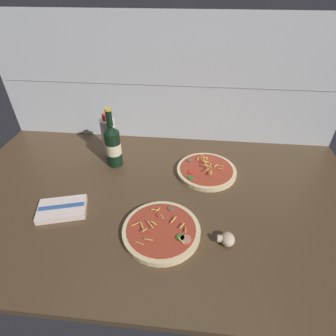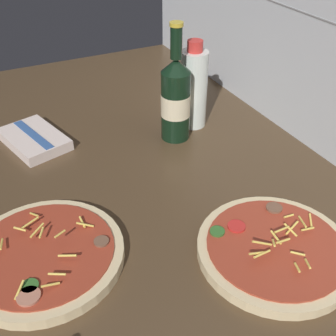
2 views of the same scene
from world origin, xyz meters
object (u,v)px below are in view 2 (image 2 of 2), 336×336
(pizza_far, at_px, (274,249))
(oil_bottle, at_px, (193,88))
(dish_towel, at_px, (34,139))
(pizza_near, at_px, (44,256))
(beer_bottle, at_px, (176,98))

(pizza_far, bearing_deg, oil_bottle, 168.49)
(pizza_far, relative_size, dish_towel, 1.34)
(pizza_far, xyz_separation_m, dish_towel, (-0.52, -0.28, 0.00))
(pizza_near, bearing_deg, dish_towel, 170.74)
(pizza_near, relative_size, dish_towel, 1.36)
(pizza_near, distance_m, dish_towel, 0.37)
(beer_bottle, height_order, dish_towel, beer_bottle)
(pizza_near, height_order, dish_towel, pizza_near)
(dish_towel, bearing_deg, beer_bottle, 69.41)
(beer_bottle, xyz_separation_m, dish_towel, (-0.11, -0.30, -0.09))
(oil_bottle, relative_size, dish_towel, 1.11)
(oil_bottle, bearing_deg, beer_bottle, -61.48)
(pizza_near, bearing_deg, beer_bottle, 124.62)
(pizza_near, bearing_deg, oil_bottle, 123.75)
(pizza_near, height_order, oil_bottle, oil_bottle)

